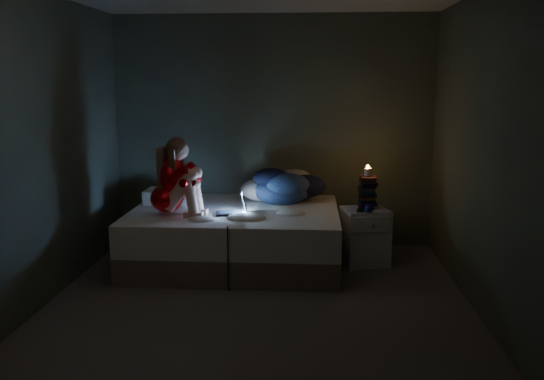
# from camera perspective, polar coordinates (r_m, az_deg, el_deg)

# --- Properties ---
(floor) EXTENTS (3.60, 3.80, 0.02)m
(floor) POSITION_cam_1_polar(r_m,az_deg,el_deg) (4.96, -1.38, -11.43)
(floor) COLOR #504C4B
(floor) RESTS_ON ground
(wall_back) EXTENTS (3.60, 0.02, 2.60)m
(wall_back) POSITION_cam_1_polar(r_m,az_deg,el_deg) (6.52, 0.10, 5.83)
(wall_back) COLOR #343730
(wall_back) RESTS_ON ground
(wall_front) EXTENTS (3.60, 0.02, 2.60)m
(wall_front) POSITION_cam_1_polar(r_m,az_deg,el_deg) (2.75, -5.10, -1.11)
(wall_front) COLOR #343730
(wall_front) RESTS_ON ground
(wall_left) EXTENTS (0.02, 3.80, 2.60)m
(wall_left) POSITION_cam_1_polar(r_m,az_deg,el_deg) (5.12, -22.12, 3.67)
(wall_left) COLOR #343730
(wall_left) RESTS_ON ground
(wall_right) EXTENTS (0.02, 3.80, 2.60)m
(wall_right) POSITION_cam_1_polar(r_m,az_deg,el_deg) (4.81, 20.61, 3.36)
(wall_right) COLOR #343730
(wall_right) RESTS_ON ground
(bed) EXTENTS (2.10, 1.57, 0.58)m
(bed) POSITION_cam_1_polar(r_m,az_deg,el_deg) (5.93, -3.66, -4.63)
(bed) COLOR beige
(bed) RESTS_ON ground
(pillow) EXTENTS (0.50, 0.35, 0.14)m
(pillow) POSITION_cam_1_polar(r_m,az_deg,el_deg) (6.25, -10.19, -0.59)
(pillow) COLOR silver
(pillow) RESTS_ON bed
(woman) EXTENTS (0.51, 0.37, 0.77)m
(woman) POSITION_cam_1_polar(r_m,az_deg,el_deg) (5.63, -10.54, 1.39)
(woman) COLOR #A20010
(woman) RESTS_ON bed
(laptop) EXTENTS (0.34, 0.26, 0.22)m
(laptop) POSITION_cam_1_polar(r_m,az_deg,el_deg) (5.62, -4.09, -1.35)
(laptop) COLOR black
(laptop) RESTS_ON bed
(clothes_pile) EXTENTS (0.73, 0.61, 0.39)m
(clothes_pile) POSITION_cam_1_polar(r_m,az_deg,el_deg) (6.14, 0.92, 0.58)
(clothes_pile) COLOR #10193A
(clothes_pile) RESTS_ON bed
(nightstand) EXTENTS (0.52, 0.49, 0.58)m
(nightstand) POSITION_cam_1_polar(r_m,az_deg,el_deg) (5.98, 9.24, -4.60)
(nightstand) COLOR silver
(nightstand) RESTS_ON ground
(book_stack) EXTENTS (0.19, 0.25, 0.33)m
(book_stack) POSITION_cam_1_polar(r_m,az_deg,el_deg) (5.94, 9.47, -0.18)
(book_stack) COLOR black
(book_stack) RESTS_ON nightstand
(candle) EXTENTS (0.07, 0.07, 0.08)m
(candle) POSITION_cam_1_polar(r_m,az_deg,el_deg) (5.91, 9.53, 1.76)
(candle) COLOR beige
(candle) RESTS_ON book_stack
(phone) EXTENTS (0.12, 0.16, 0.01)m
(phone) POSITION_cam_1_polar(r_m,az_deg,el_deg) (5.82, 8.58, -1.99)
(phone) COLOR black
(phone) RESTS_ON nightstand
(blue_orb) EXTENTS (0.08, 0.08, 0.08)m
(blue_orb) POSITION_cam_1_polar(r_m,az_deg,el_deg) (5.74, 9.23, -1.83)
(blue_orb) COLOR #111854
(blue_orb) RESTS_ON nightstand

